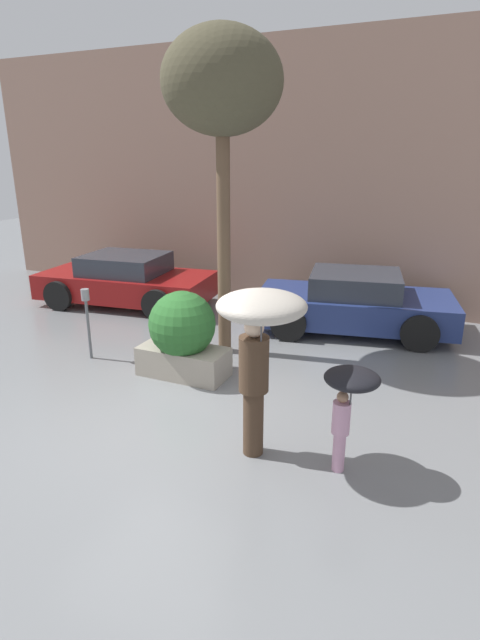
{
  "coord_description": "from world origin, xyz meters",
  "views": [
    {
      "loc": [
        3.49,
        -5.07,
        3.48
      ],
      "look_at": [
        0.53,
        1.6,
        1.05
      ],
      "focal_mm": 28.0,
      "sensor_mm": 36.0,
      "label": 1
    }
  ],
  "objects_px": {
    "parking_meter": "(87,309)",
    "parked_car_near": "(354,303)",
    "planter_box": "(183,335)",
    "street_tree": "(222,87)",
    "parked_car_far": "(126,281)",
    "person_adult": "(259,331)",
    "person_child": "(349,393)"
  },
  "relations": [
    {
      "from": "planter_box",
      "to": "parked_car_far",
      "type": "bearing_deg",
      "value": 137.6
    },
    {
      "from": "planter_box",
      "to": "street_tree",
      "type": "relative_size",
      "value": 0.27
    },
    {
      "from": "planter_box",
      "to": "person_child",
      "type": "distance_m",
      "value": 3.41
    },
    {
      "from": "person_adult",
      "to": "parked_car_far",
      "type": "distance_m",
      "value": 7.22
    },
    {
      "from": "parked_car_far",
      "to": "street_tree",
      "type": "height_order",
      "value": "street_tree"
    },
    {
      "from": "person_adult",
      "to": "parked_car_far",
      "type": "xyz_separation_m",
      "value": [
        -5.34,
        4.75,
        -1.03
      ]
    },
    {
      "from": "person_adult",
      "to": "parking_meter",
      "type": "relative_size",
      "value": 1.63
    },
    {
      "from": "street_tree",
      "to": "parked_car_far",
      "type": "bearing_deg",
      "value": 152.68
    },
    {
      "from": "street_tree",
      "to": "parking_meter",
      "type": "relative_size",
      "value": 4.22
    },
    {
      "from": "person_child",
      "to": "street_tree",
      "type": "height_order",
      "value": "street_tree"
    },
    {
      "from": "person_child",
      "to": "parked_car_near",
      "type": "bearing_deg",
      "value": 109.79
    },
    {
      "from": "person_child",
      "to": "parked_car_near",
      "type": "relative_size",
      "value": 0.31
    },
    {
      "from": "planter_box",
      "to": "person_adult",
      "type": "bearing_deg",
      "value": -40.32
    },
    {
      "from": "parking_meter",
      "to": "planter_box",
      "type": "bearing_deg",
      "value": 1.27
    },
    {
      "from": "person_adult",
      "to": "parking_meter",
      "type": "distance_m",
      "value": 4.28
    },
    {
      "from": "parked_car_near",
      "to": "parked_car_far",
      "type": "xyz_separation_m",
      "value": [
        -5.42,
        -0.32,
        0.0
      ]
    },
    {
      "from": "person_child",
      "to": "parked_car_far",
      "type": "height_order",
      "value": "person_child"
    },
    {
      "from": "person_adult",
      "to": "street_tree",
      "type": "height_order",
      "value": "street_tree"
    },
    {
      "from": "person_child",
      "to": "parked_car_near",
      "type": "xyz_separation_m",
      "value": [
        -0.93,
        4.95,
        -0.42
      ]
    },
    {
      "from": "person_adult",
      "to": "person_child",
      "type": "xyz_separation_m",
      "value": [
        1.01,
        0.13,
        -0.61
      ]
    },
    {
      "from": "parked_car_far",
      "to": "street_tree",
      "type": "relative_size",
      "value": 0.79
    },
    {
      "from": "parked_car_near",
      "to": "street_tree",
      "type": "relative_size",
      "value": 0.78
    },
    {
      "from": "parked_car_far",
      "to": "parking_meter",
      "type": "distance_m",
      "value": 3.44
    },
    {
      "from": "parked_car_near",
      "to": "parking_meter",
      "type": "bearing_deg",
      "value": 120.05
    },
    {
      "from": "parking_meter",
      "to": "parked_car_near",
      "type": "bearing_deg",
      "value": 40.76
    },
    {
      "from": "planter_box",
      "to": "parking_meter",
      "type": "bearing_deg",
      "value": -178.73
    },
    {
      "from": "person_adult",
      "to": "street_tree",
      "type": "xyz_separation_m",
      "value": [
        -1.84,
        2.94,
        2.87
      ]
    },
    {
      "from": "person_child",
      "to": "parked_car_far",
      "type": "relative_size",
      "value": 0.3
    },
    {
      "from": "planter_box",
      "to": "person_child",
      "type": "height_order",
      "value": "planter_box"
    },
    {
      "from": "planter_box",
      "to": "person_adult",
      "type": "relative_size",
      "value": 0.7
    },
    {
      "from": "parked_car_near",
      "to": "parked_car_far",
      "type": "height_order",
      "value": "same"
    },
    {
      "from": "parked_car_far",
      "to": "person_child",
      "type": "bearing_deg",
      "value": -132.86
    }
  ]
}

